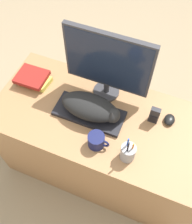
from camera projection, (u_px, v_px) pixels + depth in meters
name	position (u px, v px, depth m)	size (l,w,h in m)	color
ground_plane	(86.00, 200.00, 2.01)	(12.00, 12.00, 0.00)	#998466
desk	(103.00, 144.00, 1.87)	(1.38, 0.64, 0.72)	#9E7047
keyboard	(89.00, 113.00, 1.58)	(0.42, 0.18, 0.02)	black
cat	(92.00, 107.00, 1.52)	(0.36, 0.18, 0.12)	black
monitor	(108.00, 64.00, 1.46)	(0.51, 0.17, 0.47)	#333338
computer_mouse	(169.00, 120.00, 1.55)	(0.06, 0.08, 0.03)	black
coffee_mug	(97.00, 141.00, 1.44)	(0.12, 0.09, 0.09)	#141947
pen_cup	(128.00, 152.00, 1.39)	(0.08, 0.08, 0.20)	#939399
phone	(154.00, 115.00, 1.51)	(0.06, 0.03, 0.12)	black
book_stack	(33.00, 78.00, 1.70)	(0.22, 0.17, 0.06)	#CCC14C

